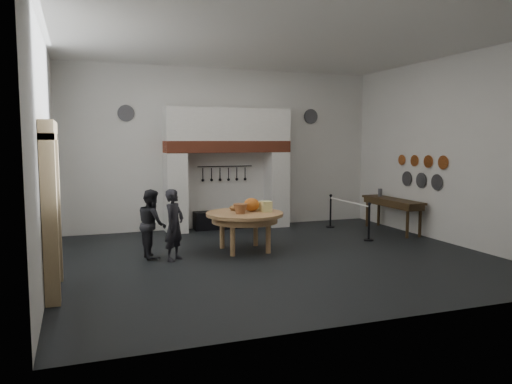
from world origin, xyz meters
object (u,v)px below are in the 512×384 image
object	(u,v)px
barrier_post_near	(369,223)
barrier_post_far	(331,212)
iron_range	(227,219)
work_table	(245,214)
visitor_near	(174,225)
side_table	(393,200)
visitor_far	(152,224)

from	to	relation	value
barrier_post_near	barrier_post_far	size ratio (longest dim) A/B	1.00
iron_range	barrier_post_near	world-z (taller)	barrier_post_near
work_table	visitor_near	distance (m)	1.70
iron_range	visitor_near	distance (m)	3.91
side_table	barrier_post_far	bearing A→B (deg)	138.23
work_table	barrier_post_far	world-z (taller)	barrier_post_far
barrier_post_far	visitor_far	bearing A→B (deg)	-159.52
barrier_post_far	work_table	bearing A→B (deg)	-148.13
side_table	visitor_far	bearing A→B (deg)	-172.66
visitor_near	visitor_far	distance (m)	0.57
side_table	barrier_post_near	size ratio (longest dim) A/B	2.44
work_table	side_table	size ratio (longest dim) A/B	0.79
side_table	barrier_post_far	size ratio (longest dim) A/B	2.44
visitor_near	barrier_post_far	distance (m)	5.49
iron_range	barrier_post_far	bearing A→B (deg)	-17.05
visitor_far	side_table	world-z (taller)	visitor_far
visitor_near	barrier_post_near	xyz separation A→B (m)	(4.93, 0.39, -0.29)
work_table	side_table	world-z (taller)	side_table
visitor_far	barrier_post_far	distance (m)	5.70
side_table	visitor_near	bearing A→B (deg)	-168.61
visitor_far	side_table	size ratio (longest dim) A/B	0.66
visitor_far	iron_range	bearing A→B (deg)	-46.02
iron_range	work_table	distance (m)	2.99
visitor_near	side_table	bearing A→B (deg)	-36.66
work_table	visitor_near	world-z (taller)	visitor_near
iron_range	barrier_post_near	size ratio (longest dim) A/B	2.11
iron_range	work_table	size ratio (longest dim) A/B	1.09
visitor_near	visitor_far	bearing A→B (deg)	86.95
work_table	barrier_post_near	size ratio (longest dim) A/B	1.93
barrier_post_near	visitor_far	bearing A→B (deg)	179.92
visitor_near	iron_range	bearing A→B (deg)	8.99
barrier_post_near	barrier_post_far	bearing A→B (deg)	90.00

